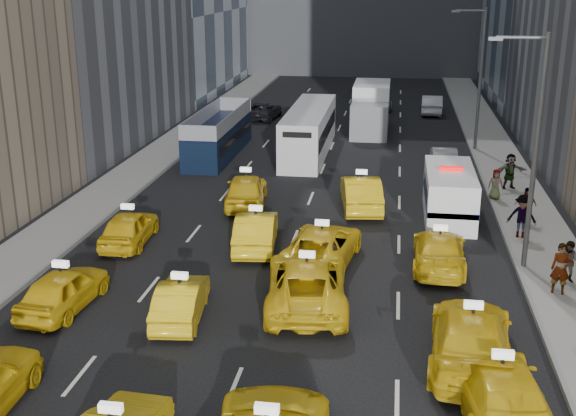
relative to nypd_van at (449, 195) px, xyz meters
name	(u,v)px	position (x,y,z in m)	size (l,w,h in m)	color
sidewalk_west	(146,165)	(-17.26, 7.04, -1.04)	(3.00, 90.00, 0.15)	gray
sidewalk_east	(509,179)	(3.74, 7.04, -1.04)	(3.00, 90.00, 0.15)	gray
curb_west	(170,166)	(-15.81, 7.04, -1.02)	(0.15, 90.00, 0.18)	slate
curb_east	(482,178)	(2.29, 7.04, -1.02)	(0.15, 90.00, 0.18)	slate
streetlight_near	(533,145)	(2.42, -5.96, 3.80)	(2.15, 0.22, 9.00)	#595B60
streetlight_far	(479,74)	(2.42, 14.04, 3.80)	(2.15, 0.22, 9.00)	#595B60
taxi_7	(499,388)	(0.32, -16.12, -0.36)	(2.13, 5.23, 1.52)	gold
taxi_8	(63,290)	(-13.57, -11.95, -0.39)	(1.71, 4.24, 1.44)	gold
taxi_9	(181,300)	(-9.41, -12.03, -0.45)	(1.40, 4.01, 1.32)	gold
taxi_10	(307,282)	(-5.42, -10.31, -0.30)	(2.71, 5.87, 1.63)	gold
taxi_11	(471,338)	(-0.18, -13.58, -0.28)	(2.33, 5.72, 1.66)	gold
taxi_12	(129,228)	(-13.60, -5.58, -0.39)	(1.70, 4.24, 1.44)	gold
taxi_13	(256,230)	(-8.20, -5.23, -0.35)	(1.61, 4.62, 1.52)	gold
taxi_14	(322,246)	(-5.30, -6.58, -0.37)	(2.48, 5.38, 1.49)	gold
taxi_15	(439,250)	(-0.74, -6.27, -0.40)	(1.99, 4.89, 1.42)	gold
taxi_16	(246,190)	(-9.78, 0.34, -0.30)	(1.93, 4.80, 1.63)	gold
taxi_17	(361,193)	(-4.14, 0.68, -0.29)	(1.75, 5.01, 1.65)	gold
nypd_van	(449,195)	(0.00, 0.00, 0.00)	(2.41, 5.81, 2.46)	white
double_decker	(219,133)	(-13.61, 10.38, 0.28)	(2.43, 9.79, 2.83)	black
city_bus	(309,131)	(-8.04, 11.73, 0.33)	(3.57, 11.49, 2.92)	silver
box_truck	(371,109)	(-4.44, 19.07, 0.57)	(3.01, 7.60, 3.41)	white
misc_car_0	(444,158)	(0.25, 8.97, -0.45)	(1.41, 4.06, 1.34)	#A3A4AA
misc_car_1	(263,111)	(-13.06, 22.53, -0.44)	(2.25, 4.88, 1.36)	black
misc_car_2	(377,99)	(-4.24, 28.68, -0.29)	(2.32, 5.70, 1.65)	slate
misc_car_3	(315,102)	(-9.39, 26.97, -0.43)	(1.63, 4.05, 1.38)	black
misc_car_4	(432,104)	(0.26, 26.85, -0.34)	(1.63, 4.68, 1.54)	#B5B8BD
pedestrian_0	(561,269)	(3.34, -8.40, -0.04)	(0.68, 0.44, 1.85)	gray
pedestrian_1	(570,262)	(3.88, -7.33, -0.18)	(0.76, 0.42, 1.57)	gray
pedestrian_2	(522,216)	(2.89, -2.68, -0.02)	(1.22, 0.50, 1.89)	gray
pedestrian_3	(525,205)	(3.37, -0.62, -0.15)	(0.96, 0.44, 1.64)	gray
pedestrian_4	(496,184)	(2.46, 2.86, -0.20)	(0.75, 0.41, 1.53)	gray
pedestrian_5	(510,171)	(3.43, 4.92, -0.03)	(1.73, 0.50, 1.87)	gray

